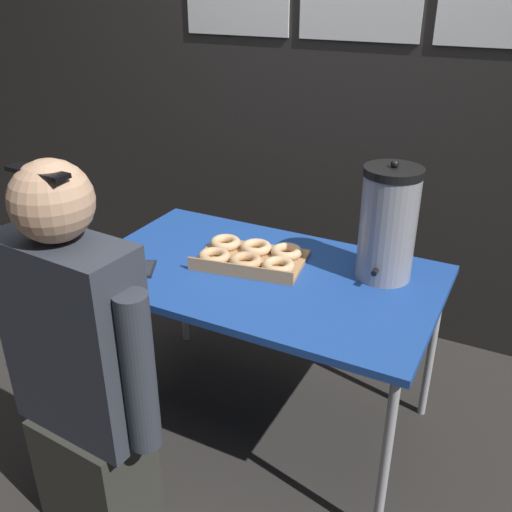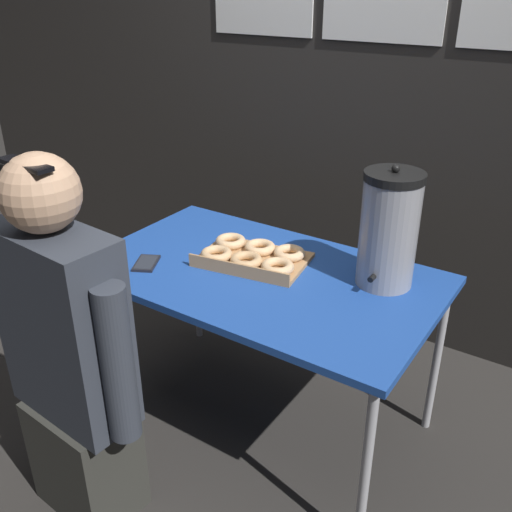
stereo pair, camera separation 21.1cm
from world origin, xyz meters
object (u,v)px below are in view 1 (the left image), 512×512
object	(u,v)px
donut_box	(251,256)
cell_phone	(143,269)
coffee_urn	(388,224)
person_seated	(81,373)

from	to	relation	value
donut_box	cell_phone	size ratio (longest dim) A/B	2.91
coffee_urn	cell_phone	bearing A→B (deg)	-155.68
donut_box	coffee_urn	world-z (taller)	coffee_urn
cell_phone	person_seated	distance (m)	0.52
coffee_urn	cell_phone	xyz separation A→B (m)	(-0.81, -0.37, -0.20)
person_seated	donut_box	bearing A→B (deg)	-100.52
donut_box	person_seated	distance (m)	0.78
coffee_urn	person_seated	bearing A→B (deg)	-128.33
donut_box	person_seated	size ratio (longest dim) A/B	0.35
donut_box	coffee_urn	xyz separation A→B (m)	(0.49, 0.12, 0.18)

